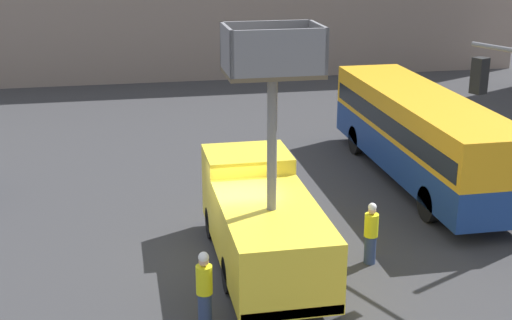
{
  "coord_description": "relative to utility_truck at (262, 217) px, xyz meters",
  "views": [
    {
      "loc": [
        -2.67,
        -17.74,
        8.87
      ],
      "look_at": [
        0.82,
        0.19,
        2.78
      ],
      "focal_mm": 50.0,
      "sensor_mm": 36.0,
      "label": 1
    }
  ],
  "objects": [
    {
      "name": "ground_plane",
      "position": [
        -0.82,
        0.68,
        -1.49
      ],
      "size": [
        120.0,
        120.0,
        0.0
      ],
      "primitive_type": "plane",
      "color": "#333335"
    },
    {
      "name": "city_bus",
      "position": [
        6.87,
        5.63,
        0.39
      ],
      "size": [
        2.6,
        11.34,
        3.17
      ],
      "rotation": [
        0.0,
        0.0,
        1.24
      ],
      "color": "navy",
      "rests_on": "ground_plane"
    },
    {
      "name": "utility_truck",
      "position": [
        0.0,
        0.0,
        0.0
      ],
      "size": [
        2.43,
        6.7,
        6.68
      ],
      "color": "yellow",
      "rests_on": "ground_plane"
    },
    {
      "name": "road_worker_near_truck",
      "position": [
        -1.89,
        -2.67,
        -0.53
      ],
      "size": [
        0.38,
        0.38,
        1.89
      ],
      "rotation": [
        0.0,
        0.0,
        0.46
      ],
      "color": "navy",
      "rests_on": "ground_plane"
    },
    {
      "name": "road_worker_directing",
      "position": [
        2.95,
        -0.3,
        -0.61
      ],
      "size": [
        0.38,
        0.38,
        1.77
      ],
      "rotation": [
        0.0,
        0.0,
        2.47
      ],
      "color": "navy",
      "rests_on": "ground_plane"
    }
  ]
}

